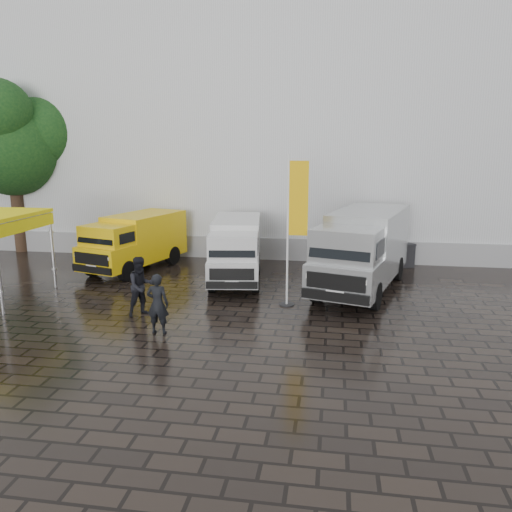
{
  "coord_description": "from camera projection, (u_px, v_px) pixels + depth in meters",
  "views": [
    {
      "loc": [
        1.52,
        -14.25,
        5.11
      ],
      "look_at": [
        -1.07,
        2.2,
        1.43
      ],
      "focal_mm": 35.0,
      "sensor_mm": 36.0,
      "label": 1
    }
  ],
  "objects": [
    {
      "name": "exhibition_hall",
      "position": [
        345.0,
        130.0,
        28.91
      ],
      "size": [
        44.0,
        16.0,
        12.0
      ],
      "primitive_type": "cube",
      "color": "silver",
      "rests_on": "ground"
    },
    {
      "name": "person_front",
      "position": [
        158.0,
        304.0,
        13.74
      ],
      "size": [
        0.63,
        0.42,
        1.71
      ],
      "primitive_type": "imported",
      "rotation": [
        0.0,
        0.0,
        3.12
      ],
      "color": "black",
      "rests_on": "ground"
    },
    {
      "name": "van_yellow",
      "position": [
        134.0,
        243.0,
        20.81
      ],
      "size": [
        3.25,
        5.31,
        2.29
      ],
      "primitive_type": null,
      "rotation": [
        0.0,
        0.0,
        -0.29
      ],
      "color": "yellow",
      "rests_on": "ground"
    },
    {
      "name": "person_tent",
      "position": [
        141.0,
        286.0,
        15.21
      ],
      "size": [
        1.12,
        1.13,
        1.84
      ],
      "primitive_type": "imported",
      "rotation": [
        0.0,
        0.0,
        0.79
      ],
      "color": "black",
      "rests_on": "ground"
    },
    {
      "name": "flagpole",
      "position": [
        294.0,
        224.0,
        15.77
      ],
      "size": [
        0.88,
        0.5,
        4.86
      ],
      "color": "black",
      "rests_on": "ground"
    },
    {
      "name": "wheelie_bin",
      "position": [
        406.0,
        255.0,
        21.49
      ],
      "size": [
        0.77,
        0.77,
        1.02
      ],
      "primitive_type": "cube",
      "rotation": [
        0.0,
        0.0,
        0.31
      ],
      "color": "black",
      "rests_on": "ground"
    },
    {
      "name": "ground",
      "position": [
        280.0,
        319.0,
        15.08
      ],
      "size": [
        120.0,
        120.0,
        0.0
      ],
      "primitive_type": "plane",
      "color": "black",
      "rests_on": "ground"
    },
    {
      "name": "hall_plinth",
      "position": [
        344.0,
        251.0,
        22.34
      ],
      "size": [
        44.0,
        0.15,
        1.0
      ],
      "primitive_type": "cube",
      "color": "gray",
      "rests_on": "ground"
    },
    {
      "name": "tree",
      "position": [
        11.0,
        140.0,
        23.81
      ],
      "size": [
        4.67,
        4.67,
        8.38
      ],
      "color": "black",
      "rests_on": "ground"
    },
    {
      "name": "van_white",
      "position": [
        236.0,
        251.0,
        19.26
      ],
      "size": [
        2.5,
        5.53,
        2.31
      ],
      "primitive_type": null,
      "rotation": [
        0.0,
        0.0,
        0.14
      ],
      "color": "silver",
      "rests_on": "ground"
    },
    {
      "name": "van_silver",
      "position": [
        362.0,
        252.0,
        17.83
      ],
      "size": [
        3.91,
        6.83,
        2.81
      ],
      "primitive_type": null,
      "rotation": [
        0.0,
        0.0,
        -0.29
      ],
      "color": "#B1B5B6",
      "rests_on": "ground"
    }
  ]
}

